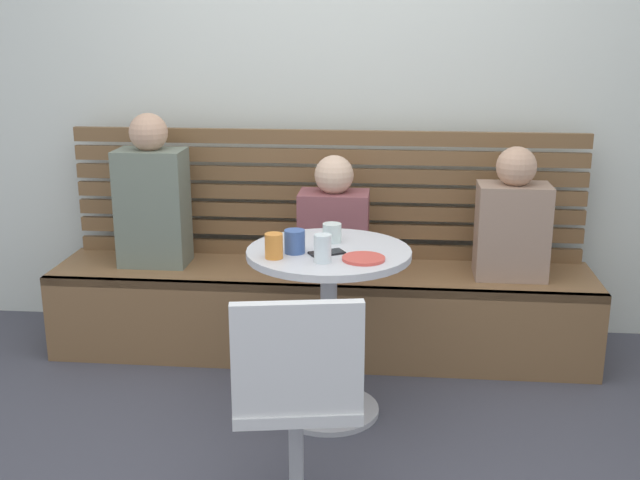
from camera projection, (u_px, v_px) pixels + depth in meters
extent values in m
cube|color=silver|center=(329.00, 59.00, 4.04)|extent=(5.20, 0.10, 2.90)
cube|color=brown|center=(321.00, 311.00, 3.96)|extent=(2.70, 0.52, 0.44)
cube|color=brown|center=(316.00, 289.00, 3.67)|extent=(2.70, 0.04, 0.04)
cube|color=brown|center=(325.00, 249.00, 4.12)|extent=(2.65, 0.04, 0.07)
cube|color=brown|center=(325.00, 229.00, 4.09)|extent=(2.65, 0.04, 0.07)
cube|color=brown|center=(326.00, 211.00, 4.06)|extent=(2.65, 0.04, 0.07)
cube|color=brown|center=(326.00, 193.00, 4.03)|extent=(2.65, 0.04, 0.07)
cube|color=brown|center=(326.00, 175.00, 4.01)|extent=(2.65, 0.04, 0.07)
cube|color=brown|center=(326.00, 156.00, 3.98)|extent=(2.65, 0.04, 0.07)
cube|color=brown|center=(326.00, 137.00, 3.95)|extent=(2.65, 0.04, 0.07)
cylinder|color=#ADADB2|center=(328.00, 409.00, 3.39)|extent=(0.44, 0.44, 0.02)
cylinder|color=#ADADB2|center=(329.00, 334.00, 3.29)|extent=(0.07, 0.07, 0.69)
cylinder|color=silver|center=(329.00, 253.00, 3.19)|extent=(0.68, 0.68, 0.03)
cylinder|color=#ADADB2|center=(296.00, 459.00, 2.62)|extent=(0.05, 0.05, 0.45)
cube|color=silver|center=(296.00, 393.00, 2.55)|extent=(0.46, 0.46, 0.04)
cube|color=silver|center=(298.00, 359.00, 2.33)|extent=(0.40, 0.11, 0.36)
cube|color=slate|center=(153.00, 208.00, 3.92)|extent=(0.34, 0.22, 0.59)
sphere|color=tan|center=(148.00, 132.00, 3.81)|extent=(0.19, 0.19, 0.19)
cube|color=brown|center=(334.00, 232.00, 3.82)|extent=(0.34, 0.22, 0.40)
sphere|color=#DBB293|center=(334.00, 175.00, 3.75)|extent=(0.19, 0.19, 0.19)
cube|color=#9E7F6B|center=(512.00, 231.00, 3.73)|extent=(0.34, 0.22, 0.46)
sphere|color=tan|center=(516.00, 167.00, 3.65)|extent=(0.19, 0.19, 0.19)
cylinder|color=orange|center=(274.00, 246.00, 3.06)|extent=(0.07, 0.07, 0.10)
cylinder|color=silver|center=(332.00, 233.00, 3.29)|extent=(0.08, 0.08, 0.08)
cylinder|color=white|center=(323.00, 248.00, 3.01)|extent=(0.07, 0.07, 0.11)
cylinder|color=#3D5B9E|center=(295.00, 241.00, 3.13)|extent=(0.08, 0.08, 0.09)
cylinder|color=#DB4C42|center=(364.00, 259.00, 3.05)|extent=(0.17, 0.17, 0.01)
cube|color=black|center=(327.00, 253.00, 3.13)|extent=(0.16, 0.13, 0.01)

